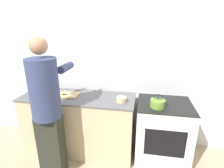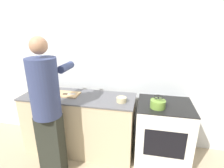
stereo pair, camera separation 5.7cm
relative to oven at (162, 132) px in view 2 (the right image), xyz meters
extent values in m
plane|color=tan|center=(-0.84, -0.32, -0.44)|extent=(12.00, 12.00, 0.00)
cube|color=silver|center=(-0.84, 0.39, 0.86)|extent=(8.00, 0.05, 2.60)
cube|color=#C6B28E|center=(-1.23, -0.04, 0.01)|extent=(1.63, 0.57, 0.89)
cube|color=#56565B|center=(-1.23, -0.04, 0.46)|extent=(1.65, 0.59, 0.02)
cube|color=silver|center=(0.00, 0.00, -0.01)|extent=(0.72, 0.64, 0.87)
cube|color=black|center=(0.00, 0.00, 0.43)|extent=(0.72, 0.64, 0.01)
cube|color=black|center=(0.00, -0.31, 0.04)|extent=(0.51, 0.01, 0.38)
cube|color=#262923|center=(-1.42, -0.54, -0.02)|extent=(0.30, 0.19, 0.85)
cylinder|color=navy|center=(-1.42, -0.54, 0.76)|extent=(0.34, 0.34, 0.71)
sphere|color=#A87A5B|center=(-1.42, -0.54, 1.25)|extent=(0.19, 0.19, 0.19)
cylinder|color=navy|center=(-1.56, -0.24, 0.95)|extent=(0.09, 0.30, 0.09)
cylinder|color=navy|center=(-1.27, -0.24, 0.95)|extent=(0.09, 0.30, 0.09)
cube|color=tan|center=(-1.40, -0.02, 0.48)|extent=(0.34, 0.23, 0.02)
cube|color=silver|center=(-1.34, -0.03, 0.49)|extent=(0.12, 0.06, 0.01)
cube|color=black|center=(-1.42, -0.04, 0.49)|extent=(0.07, 0.04, 0.01)
cylinder|color=olive|center=(-0.11, -0.12, 0.49)|extent=(0.19, 0.19, 0.10)
cone|color=olive|center=(-0.11, -0.12, 0.56)|extent=(0.16, 0.16, 0.03)
sphere|color=black|center=(-0.11, -0.12, 0.58)|extent=(0.02, 0.02, 0.02)
torus|color=black|center=(-0.11, -0.12, 0.59)|extent=(0.14, 0.14, 0.01)
cylinder|color=#C6B789|center=(-0.58, -0.11, 0.50)|extent=(0.13, 0.13, 0.07)
cylinder|color=#4C4C51|center=(-1.93, -0.01, 0.54)|extent=(0.14, 0.14, 0.15)
cylinder|color=#28231E|center=(-1.93, -0.01, 0.63)|extent=(0.15, 0.15, 0.01)
camera|label=1|loc=(-0.34, -2.24, 1.45)|focal=28.00mm
camera|label=2|loc=(-0.28, -2.23, 1.45)|focal=28.00mm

